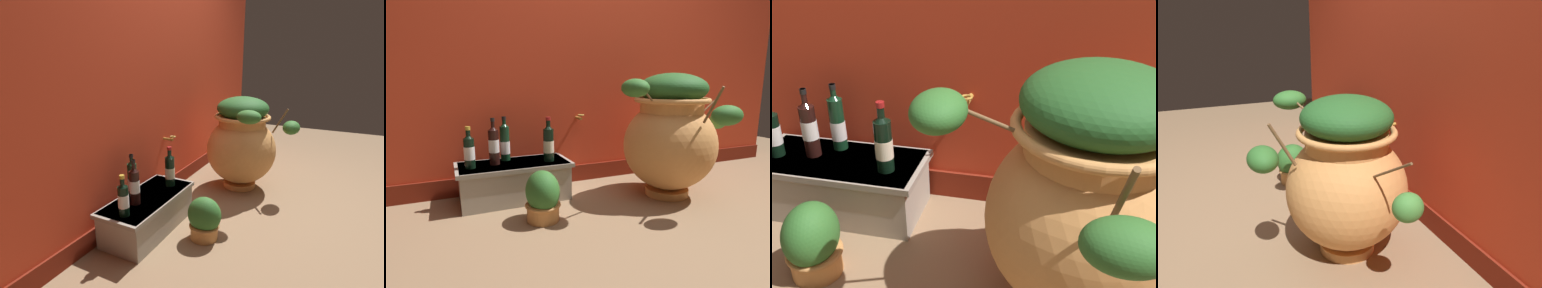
{
  "view_description": "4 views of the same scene",
  "coord_description": "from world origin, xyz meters",
  "views": [
    {
      "loc": [
        -2.41,
        -0.38,
        1.32
      ],
      "look_at": [
        -0.15,
        0.77,
        0.58
      ],
      "focal_mm": 28.39,
      "sensor_mm": 36.0,
      "label": 1
    },
    {
      "loc": [
        -1.11,
        -1.34,
        0.87
      ],
      "look_at": [
        -0.22,
        0.75,
        0.41
      ],
      "focal_mm": 28.94,
      "sensor_mm": 36.0,
      "label": 2
    },
    {
      "loc": [
        0.29,
        -0.76,
        1.32
      ],
      "look_at": [
        -0.05,
        0.81,
        0.47
      ],
      "focal_mm": 41.21,
      "sensor_mm": 36.0,
      "label": 3
    },
    {
      "loc": [
        2.26,
        -0.21,
        1.37
      ],
      "look_at": [
        -0.03,
        0.72,
        0.48
      ],
      "focal_mm": 35.8,
      "sensor_mm": 36.0,
      "label": 4
    }
  ],
  "objects": [
    {
      "name": "potted_shrub",
      "position": [
        -0.59,
        0.44,
        0.16
      ],
      "size": [
        0.23,
        0.26,
        0.33
      ],
      "color": "#D68E4C",
      "rests_on": "ground_plane"
    },
    {
      "name": "wine_bottle_left",
      "position": [
        -0.42,
        0.83,
        0.42
      ],
      "size": [
        0.08,
        0.08,
        0.33
      ],
      "color": "black",
      "rests_on": "stone_ledge"
    },
    {
      "name": "wine_bottle_right",
      "position": [
        -0.99,
        0.86,
        0.41
      ],
      "size": [
        0.07,
        0.07,
        0.29
      ],
      "color": "black",
      "rests_on": "stone_ledge"
    },
    {
      "name": "terracotta_urn",
      "position": [
        0.44,
        0.51,
        0.48
      ],
      "size": [
        1.15,
        0.89,
        0.93
      ],
      "color": "#D68E4C",
      "rests_on": "ground_plane"
    },
    {
      "name": "ground_plane",
      "position": [
        0.0,
        0.0,
        0.0
      ],
      "size": [
        7.0,
        7.0,
        0.0
      ],
      "primitive_type": "plane",
      "color": "#896B4C"
    },
    {
      "name": "back_wall",
      "position": [
        -0.0,
        1.2,
        1.29
      ],
      "size": [
        4.4,
        0.33,
        2.6
      ],
      "color": "red",
      "rests_on": "ground_plane"
    },
    {
      "name": "stone_ledge",
      "position": [
        -0.68,
        0.88,
        0.15
      ],
      "size": [
        0.82,
        0.38,
        0.28
      ],
      "color": "#9E9384",
      "rests_on": "ground_plane"
    },
    {
      "name": "wine_bottle_back",
      "position": [
        -0.72,
        0.99,
        0.42
      ],
      "size": [
        0.07,
        0.07,
        0.33
      ],
      "color": "black",
      "rests_on": "stone_ledge"
    },
    {
      "name": "wine_bottle_middle",
      "position": [
        -0.81,
        0.89,
        0.43
      ],
      "size": [
        0.07,
        0.07,
        0.34
      ],
      "color": "black",
      "rests_on": "stone_ledge"
    }
  ]
}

